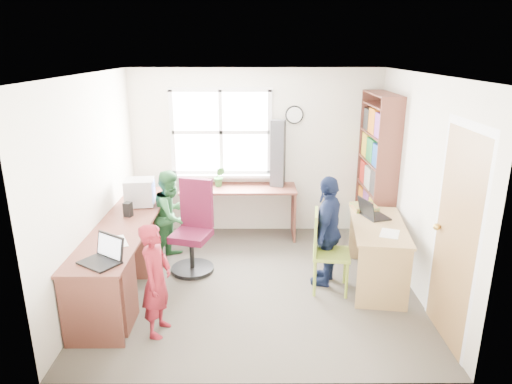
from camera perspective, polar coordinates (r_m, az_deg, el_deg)
room at (r=5.12m, az=0.13°, el=1.27°), size 3.64×3.44×2.44m
l_desk at (r=5.21m, az=-14.67°, el=-8.05°), size 2.38×2.95×0.75m
right_desk at (r=5.48m, az=14.97°, el=-5.89°), size 0.75×1.33×0.73m
bookshelf at (r=6.45m, az=14.81°, el=2.11°), size 0.30×1.02×2.10m
swivel_chair at (r=5.69m, az=-7.80°, el=-4.99°), size 0.65×0.65×1.14m
wooden_chair at (r=5.21m, az=8.62°, el=-6.97°), size 0.46×0.46×0.94m
crt_monitor at (r=5.91m, az=-14.33°, el=-0.04°), size 0.38×0.34×0.34m
laptop_left at (r=4.51m, az=-18.49°, el=-7.59°), size 0.46×0.45×0.25m
laptop_right at (r=5.59m, az=14.24°, el=-2.55°), size 0.37×0.41×0.23m
speaker_a at (r=5.59m, az=-15.71°, el=-2.11°), size 0.11×0.11×0.17m
speaker_b at (r=6.13m, az=-14.23°, el=-0.27°), size 0.09×0.09×0.17m
cd_tower at (r=6.50m, az=2.76°, el=4.83°), size 0.23×0.21×0.95m
game_box at (r=5.85m, az=13.35°, el=-1.85°), size 0.32×0.32×0.06m
paper_a at (r=4.93m, az=-17.25°, el=-6.01°), size 0.34×0.39×0.00m
paper_b at (r=5.18m, az=16.37°, el=-5.00°), size 0.28×0.33×0.00m
potted_plant at (r=6.55m, az=-4.60°, el=1.91°), size 0.17×0.14×0.29m
person_red at (r=4.48m, az=-12.35°, el=-10.69°), size 0.34×0.45×1.13m
person_green at (r=5.99m, az=-10.50°, el=-2.88°), size 0.62×0.70×1.19m
person_navy at (r=5.32m, az=8.96°, el=-4.79°), size 0.58×0.83×1.30m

